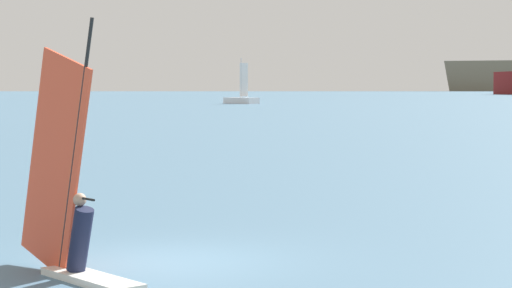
# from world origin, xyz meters

# --- Properties ---
(ground_plane) EXTENTS (4000.00, 4000.00, 0.00)m
(ground_plane) POSITION_xyz_m (0.00, 0.00, 0.00)
(ground_plane) COLOR #476B84
(windsurfer) EXTENTS (3.03, 2.45, 4.40)m
(windsurfer) POSITION_xyz_m (-1.26, -1.74, 1.15)
(windsurfer) COLOR white
(windsurfer) RESTS_ON ground_plane
(distant_headland) EXTENTS (782.30, 539.63, 31.95)m
(distant_headland) POSITION_xyz_m (86.69, 1225.98, 15.98)
(distant_headland) COLOR #756B56
(distant_headland) RESTS_ON ground_plane
(small_sailboat) EXTENTS (8.16, 7.06, 9.36)m
(small_sailboat) POSITION_xyz_m (-36.07, 173.91, 0.85)
(small_sailboat) COLOR white
(small_sailboat) RESTS_ON ground_plane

